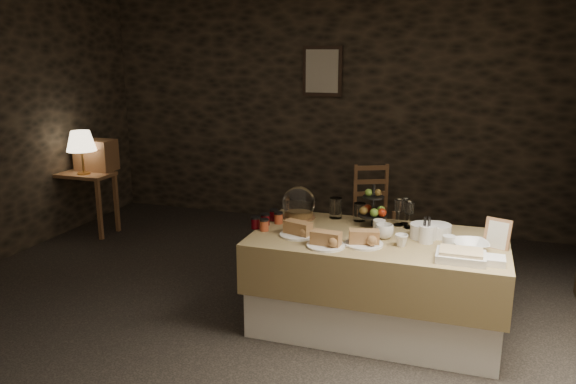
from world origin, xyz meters
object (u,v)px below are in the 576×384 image
(wine_rack, at_px, (96,155))
(console_table, at_px, (84,184))
(buffet_table, at_px, (376,276))
(table_lamp, at_px, (81,142))
(chair, at_px, (375,210))
(fruit_stand, at_px, (373,210))

(wine_rack, bearing_deg, console_table, -105.52)
(buffet_table, xyz_separation_m, console_table, (-3.42, 1.20, 0.15))
(buffet_table, relative_size, table_lamp, 3.76)
(console_table, relative_size, table_lamp, 1.46)
(chair, bearing_deg, wine_rack, 164.56)
(buffet_table, xyz_separation_m, table_lamp, (-3.37, 1.15, 0.63))
(console_table, bearing_deg, fruit_stand, -15.95)
(buffet_table, bearing_deg, fruit_stand, 107.88)
(console_table, relative_size, fruit_stand, 2.15)
(buffet_table, height_order, wine_rack, wine_rack)
(table_lamp, height_order, fruit_stand, table_lamp)
(chair, bearing_deg, fruit_stand, -105.19)
(console_table, height_order, wine_rack, wine_rack)
(table_lamp, distance_m, chair, 3.19)
(console_table, bearing_deg, buffet_table, -19.35)
(table_lamp, height_order, wine_rack, table_lamp)
(buffet_table, height_order, table_lamp, table_lamp)
(console_table, distance_m, wine_rack, 0.35)
(table_lamp, xyz_separation_m, chair, (3.04, 0.69, -0.67))
(wine_rack, xyz_separation_m, chair, (3.04, 0.46, -0.49))
(buffet_table, xyz_separation_m, fruit_stand, (-0.08, 0.25, 0.42))
(chair, bearing_deg, console_table, 167.66)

